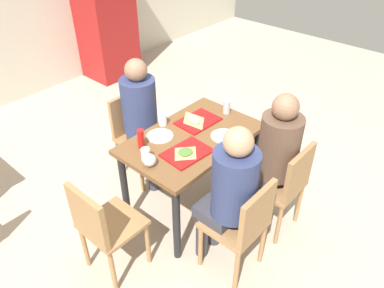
{
  "coord_description": "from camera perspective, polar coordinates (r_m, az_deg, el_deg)",
  "views": [
    {
      "loc": [
        -1.91,
        -1.68,
        2.52
      ],
      "look_at": [
        0.0,
        0.0,
        0.7
      ],
      "focal_mm": 34.97,
      "sensor_mm": 36.0,
      "label": 1
    }
  ],
  "objects": [
    {
      "name": "chair_near_left",
      "position": [
        2.75,
        7.86,
        -11.93
      ],
      "size": [
        0.4,
        0.4,
        0.86
      ],
      "color": "#9E7247",
      "rests_on": "ground_plane"
    },
    {
      "name": "tray_red_far",
      "position": [
        3.27,
        0.93,
        3.51
      ],
      "size": [
        0.37,
        0.28,
        0.02
      ],
      "primitive_type": "cube",
      "rotation": [
        0.0,
        0.0,
        -0.05
      ],
      "color": "#B21414",
      "rests_on": "main_table"
    },
    {
      "name": "paper_plate_center",
      "position": [
        3.1,
        -4.91,
        1.24
      ],
      "size": [
        0.22,
        0.22,
        0.01
      ],
      "primitive_type": "cylinder",
      "color": "white",
      "rests_on": "main_table"
    },
    {
      "name": "foil_bundle",
      "position": [
        2.77,
        -6.5,
        -2.46
      ],
      "size": [
        0.1,
        0.1,
        0.1
      ],
      "primitive_type": "sphere",
      "color": "silver",
      "rests_on": "main_table"
    },
    {
      "name": "pizza_slice_a",
      "position": [
        2.87,
        -1.02,
        -1.31
      ],
      "size": [
        0.17,
        0.16,
        0.02
      ],
      "color": "#DBAD60",
      "rests_on": "tray_red_near"
    },
    {
      "name": "person_far_side",
      "position": [
        3.47,
        -7.56,
        4.63
      ],
      "size": [
        0.32,
        0.42,
        1.27
      ],
      "color": "#383842",
      "rests_on": "ground_plane"
    },
    {
      "name": "person_in_red",
      "position": [
        2.63,
        5.77,
        -6.85
      ],
      "size": [
        0.32,
        0.42,
        1.27
      ],
      "color": "#383842",
      "rests_on": "ground_plane"
    },
    {
      "name": "condiment_bottle",
      "position": [
        2.94,
        -7.8,
        0.78
      ],
      "size": [
        0.06,
        0.06,
        0.16
      ],
      "primitive_type": "cylinder",
      "color": "red",
      "rests_on": "main_table"
    },
    {
      "name": "chair_near_right",
      "position": [
        3.13,
        13.99,
        -5.77
      ],
      "size": [
        0.4,
        0.4,
        0.86
      ],
      "color": "#9E7247",
      "rests_on": "ground_plane"
    },
    {
      "name": "chair_far_side",
      "position": [
        3.69,
        -8.74,
        2.07
      ],
      "size": [
        0.4,
        0.4,
        0.86
      ],
      "color": "#9E7247",
      "rests_on": "ground_plane"
    },
    {
      "name": "main_table",
      "position": [
        3.15,
        0.0,
        -0.52
      ],
      "size": [
        1.16,
        0.73,
        0.78
      ],
      "color": "brown",
      "rests_on": "ground_plane"
    },
    {
      "name": "drink_fridge",
      "position": [
        5.8,
        -13.17,
        18.99
      ],
      "size": [
        0.7,
        0.6,
        1.9
      ],
      "primitive_type": "cube",
      "color": "maroon",
      "rests_on": "ground_plane"
    },
    {
      "name": "tray_red_near",
      "position": [
        2.89,
        -0.78,
        -1.35
      ],
      "size": [
        0.38,
        0.29,
        0.02
      ],
      "primitive_type": "cube",
      "rotation": [
        0.0,
        0.0,
        -0.08
      ],
      "color": "#B21414",
      "rests_on": "main_table"
    },
    {
      "name": "soda_can",
      "position": [
        3.39,
        5.32,
        5.67
      ],
      "size": [
        0.07,
        0.07,
        0.12
      ],
      "primitive_type": "cylinder",
      "color": "#B7BCC6",
      "rests_on": "main_table"
    },
    {
      "name": "plastic_cup_a",
      "position": [
        3.22,
        -4.47,
        3.73
      ],
      "size": [
        0.07,
        0.07,
        0.1
      ],
      "primitive_type": "cylinder",
      "color": "white",
      "rests_on": "main_table"
    },
    {
      "name": "paper_plate_near_edge",
      "position": [
        3.1,
        4.91,
        1.22
      ],
      "size": [
        0.22,
        0.22,
        0.01
      ],
      "primitive_type": "cylinder",
      "color": "white",
      "rests_on": "main_table"
    },
    {
      "name": "ground_plane",
      "position": [
        3.59,
        0.0,
        -9.24
      ],
      "size": [
        10.0,
        10.0,
        0.02
      ],
      "primitive_type": "cube",
      "color": "#B7A893"
    },
    {
      "name": "person_in_brown_jacket",
      "position": [
        3.02,
        12.37,
        -1.14
      ],
      "size": [
        0.32,
        0.42,
        1.27
      ],
      "color": "#383842",
      "rests_on": "ground_plane"
    },
    {
      "name": "plastic_cup_b",
      "position": [
        2.92,
        4.92,
        -0.04
      ],
      "size": [
        0.07,
        0.07,
        0.1
      ],
      "primitive_type": "cylinder",
      "color": "white",
      "rests_on": "main_table"
    },
    {
      "name": "pizza_slice_b",
      "position": [
        3.26,
        0.27,
        3.75
      ],
      "size": [
        0.23,
        0.27,
        0.02
      ],
      "color": "#DBAD60",
      "rests_on": "tray_red_far"
    },
    {
      "name": "plastic_cup_c",
      "position": [
        2.83,
        -7.08,
        -1.58
      ],
      "size": [
        0.07,
        0.07,
        0.1
      ],
      "primitive_type": "cylinder",
      "color": "white",
      "rests_on": "main_table"
    },
    {
      "name": "chair_left_end",
      "position": [
        2.79,
        -13.52,
        -11.89
      ],
      "size": [
        0.4,
        0.4,
        0.86
      ],
      "color": "#9E7247",
      "rests_on": "ground_plane"
    }
  ]
}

